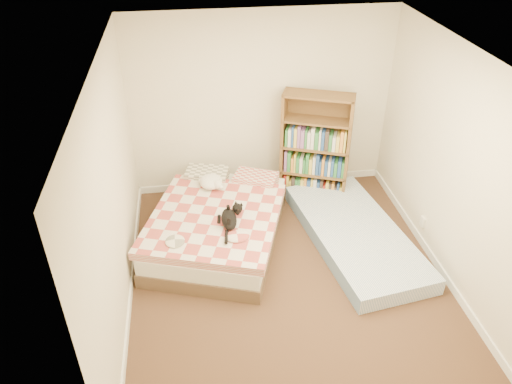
{
  "coord_description": "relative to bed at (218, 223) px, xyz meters",
  "views": [
    {
      "loc": [
        -0.96,
        -4.11,
        3.92
      ],
      "look_at": [
        -0.32,
        0.3,
        0.99
      ],
      "focal_mm": 35.0,
      "sensor_mm": 36.0,
      "label": 1
    }
  ],
  "objects": [
    {
      "name": "room",
      "position": [
        0.72,
        -0.81,
        0.95
      ],
      "size": [
        3.51,
        4.01,
        2.51
      ],
      "color": "#4A321F",
      "rests_on": "ground"
    },
    {
      "name": "bed",
      "position": [
        0.0,
        0.0,
        0.0
      ],
      "size": [
        1.96,
        2.34,
        0.53
      ],
      "rotation": [
        0.0,
        0.0,
        -0.32
      ],
      "color": "brown",
      "rests_on": "room"
    },
    {
      "name": "bookshelf",
      "position": [
        1.39,
        0.83,
        0.31
      ],
      "size": [
        1.02,
        0.63,
        1.52
      ],
      "rotation": [
        0.0,
        0.0,
        -0.38
      ],
      "color": "brown",
      "rests_on": "room"
    },
    {
      "name": "floor_mattress",
      "position": [
        1.67,
        -0.3,
        -0.14
      ],
      "size": [
        1.34,
        2.38,
        0.2
      ],
      "primitive_type": "cube",
      "rotation": [
        0.0,
        0.0,
        0.15
      ],
      "color": "#7091BB",
      "rests_on": "room"
    },
    {
      "name": "black_cat",
      "position": [
        0.11,
        -0.32,
        0.3
      ],
      "size": [
        0.36,
        0.67,
        0.15
      ],
      "rotation": [
        0.0,
        0.0,
        -0.57
      ],
      "color": "black",
      "rests_on": "bed"
    },
    {
      "name": "white_dog",
      "position": [
        -0.03,
        0.45,
        0.31
      ],
      "size": [
        0.33,
        0.34,
        0.15
      ],
      "rotation": [
        0.0,
        0.0,
        -0.08
      ],
      "color": "white",
      "rests_on": "bed"
    }
  ]
}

